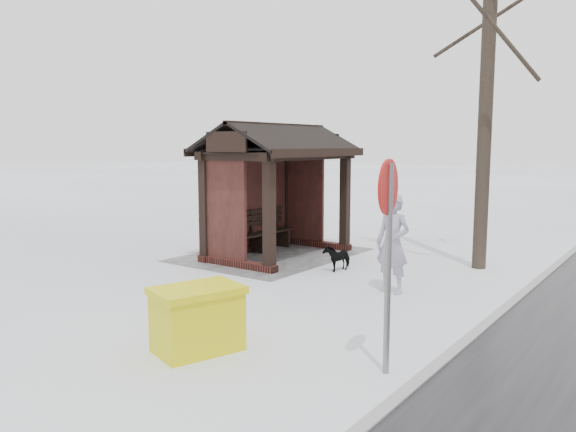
{
  "coord_description": "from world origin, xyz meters",
  "views": [
    {
      "loc": [
        10.32,
        7.82,
        2.61
      ],
      "look_at": [
        0.72,
        0.8,
        1.09
      ],
      "focal_mm": 35.0,
      "sensor_mm": 36.0,
      "label": 1
    }
  ],
  "objects_px": {
    "dog": "(337,257)",
    "road_sign": "(388,221)",
    "bus_shelter": "(273,164)",
    "grit_bin": "(197,319)",
    "pedestrian": "(393,244)"
  },
  "relations": [
    {
      "from": "dog",
      "to": "road_sign",
      "type": "distance_m",
      "value": 5.49
    },
    {
      "from": "road_sign",
      "to": "bus_shelter",
      "type": "bearing_deg",
      "value": -139.56
    },
    {
      "from": "dog",
      "to": "grit_bin",
      "type": "bearing_deg",
      "value": -70.5
    },
    {
      "from": "pedestrian",
      "to": "grit_bin",
      "type": "xyz_separation_m",
      "value": [
        4.05,
        -0.74,
        -0.46
      ]
    },
    {
      "from": "bus_shelter",
      "to": "dog",
      "type": "bearing_deg",
      "value": 77.17
    },
    {
      "from": "bus_shelter",
      "to": "grit_bin",
      "type": "distance_m",
      "value": 6.47
    },
    {
      "from": "pedestrian",
      "to": "bus_shelter",
      "type": "bearing_deg",
      "value": 166.28
    },
    {
      "from": "grit_bin",
      "to": "road_sign",
      "type": "xyz_separation_m",
      "value": [
        -0.78,
        2.23,
        1.34
      ]
    },
    {
      "from": "pedestrian",
      "to": "grit_bin",
      "type": "distance_m",
      "value": 4.14
    },
    {
      "from": "grit_bin",
      "to": "bus_shelter",
      "type": "bearing_deg",
      "value": -133.22
    },
    {
      "from": "bus_shelter",
      "to": "pedestrian",
      "type": "xyz_separation_m",
      "value": [
        1.41,
        3.74,
        -1.29
      ]
    },
    {
      "from": "pedestrian",
      "to": "dog",
      "type": "distance_m",
      "value": 2.03
    },
    {
      "from": "dog",
      "to": "grit_bin",
      "type": "distance_m",
      "value": 5.09
    },
    {
      "from": "road_sign",
      "to": "pedestrian",
      "type": "bearing_deg",
      "value": -163.25
    },
    {
      "from": "bus_shelter",
      "to": "road_sign",
      "type": "bearing_deg",
      "value": 48.2
    }
  ]
}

